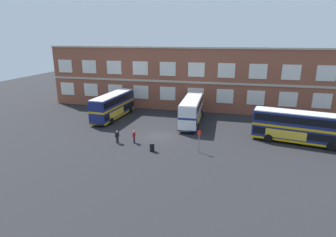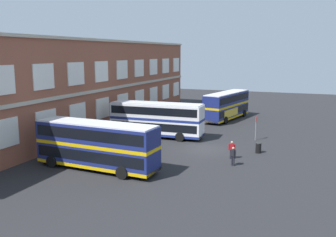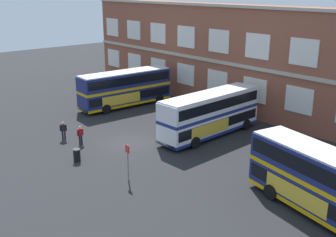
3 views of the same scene
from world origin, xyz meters
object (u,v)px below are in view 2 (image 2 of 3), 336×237
double_decker_far (227,105)px  double_decker_middle (157,119)px  station_litter_bin (258,148)px  second_passenger (233,155)px  bus_stand_flag (256,126)px  double_decker_near (96,145)px  waiting_passenger (232,149)px

double_decker_far → double_decker_middle: bearing=160.5°
double_decker_middle → station_litter_bin: double_decker_middle is taller
second_passenger → bus_stand_flag: bus_stand_flag is taller
double_decker_near → double_decker_far: same height
double_decker_middle → second_passenger: (-7.91, -10.78, -1.22)m
double_decker_middle → bus_stand_flag: bearing=-76.8°
second_passenger → station_litter_bin: bearing=-16.2°
bus_stand_flag → double_decker_near: bearing=145.2°
waiting_passenger → station_litter_bin: bearing=-34.1°
waiting_passenger → second_passenger: (-2.08, -0.56, 0.00)m
waiting_passenger → station_litter_bin: 3.67m
double_decker_middle → second_passenger: double_decker_middle is taller
bus_stand_flag → double_decker_far: bearing=27.0°
double_decker_near → double_decker_far: bearing=-10.2°
bus_stand_flag → waiting_passenger: bearing=173.7°
double_decker_middle → waiting_passenger: double_decker_middle is taller
bus_stand_flag → double_decker_middle: bearing=103.2°
double_decker_near → double_decker_middle: size_ratio=1.00×
double_decker_middle → double_decker_far: size_ratio=0.98×
double_decker_near → station_litter_bin: size_ratio=10.81×
double_decker_far → second_passenger: double_decker_far is taller
second_passenger → station_litter_bin: 5.32m
double_decker_near → second_passenger: bearing=-63.6°
double_decker_far → second_passenger: (-22.36, -5.65, -1.22)m
double_decker_near → double_decker_far: size_ratio=0.99×
waiting_passenger → bus_stand_flag: (8.45, -0.93, 0.70)m
double_decker_near → waiting_passenger: (7.36, -10.06, -1.22)m
bus_stand_flag → station_litter_bin: 5.66m
station_litter_bin → double_decker_near: bearing=130.6°
waiting_passenger → second_passenger: size_ratio=1.00×
double_decker_far → waiting_passenger: double_decker_far is taller
double_decker_middle → station_litter_bin: bearing=-102.9°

